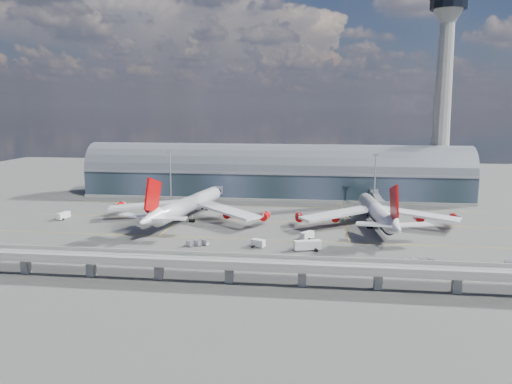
# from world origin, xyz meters

# --- Properties ---
(ground) EXTENTS (500.00, 500.00, 0.00)m
(ground) POSITION_xyz_m (0.00, 0.00, 0.00)
(ground) COLOR #474744
(ground) RESTS_ON ground
(taxi_lines) EXTENTS (200.00, 80.12, 0.01)m
(taxi_lines) POSITION_xyz_m (0.00, 22.11, 0.01)
(taxi_lines) COLOR gold
(taxi_lines) RESTS_ON ground
(terminal) EXTENTS (200.00, 30.00, 28.00)m
(terminal) POSITION_xyz_m (0.00, 77.99, 11.34)
(terminal) COLOR #202E36
(terminal) RESTS_ON ground
(control_tower) EXTENTS (19.00, 19.00, 103.00)m
(control_tower) POSITION_xyz_m (85.00, 83.00, 51.64)
(control_tower) COLOR gray
(control_tower) RESTS_ON ground
(guideway) EXTENTS (220.00, 8.50, 7.20)m
(guideway) POSITION_xyz_m (-0.00, -55.00, 5.29)
(guideway) COLOR gray
(guideway) RESTS_ON ground
(floodlight_mast_left) EXTENTS (3.00, 0.70, 25.70)m
(floodlight_mast_left) POSITION_xyz_m (-50.00, 55.00, 13.63)
(floodlight_mast_left) COLOR gray
(floodlight_mast_left) RESTS_ON ground
(floodlight_mast_right) EXTENTS (3.00, 0.70, 25.70)m
(floodlight_mast_right) POSITION_xyz_m (50.00, 55.00, 13.63)
(floodlight_mast_right) COLOR gray
(floodlight_mast_right) RESTS_ON ground
(airliner_left) EXTENTS (70.91, 74.64, 22.82)m
(airliner_left) POSITION_xyz_m (-31.38, 15.76, 6.52)
(airliner_left) COLOR white
(airliner_left) RESTS_ON ground
(airliner_right) EXTENTS (65.97, 68.98, 21.87)m
(airliner_right) POSITION_xyz_m (47.33, 15.13, 5.67)
(airliner_right) COLOR white
(airliner_right) RESTS_ON ground
(jet_bridge_left) EXTENTS (4.40, 28.00, 7.25)m
(jet_bridge_left) POSITION_xyz_m (-27.44, 53.12, 5.18)
(jet_bridge_left) COLOR gray
(jet_bridge_left) RESTS_ON ground
(jet_bridge_right) EXTENTS (4.40, 32.00, 7.25)m
(jet_bridge_right) POSITION_xyz_m (50.65, 51.18, 5.18)
(jet_bridge_right) COLOR gray
(jet_bridge_right) RESTS_ON ground
(service_truck_0) EXTENTS (3.32, 7.16, 2.85)m
(service_truck_0) POSITION_xyz_m (-84.60, 12.19, 1.47)
(service_truck_0) COLOR silver
(service_truck_0) RESTS_ON ground
(service_truck_1) EXTENTS (5.14, 3.90, 2.71)m
(service_truck_1) POSITION_xyz_m (3.56, -19.61, 1.37)
(service_truck_1) COLOR silver
(service_truck_1) RESTS_ON ground
(service_truck_2) EXTENTS (9.50, 4.89, 3.31)m
(service_truck_2) POSITION_xyz_m (20.48, -21.22, 1.72)
(service_truck_2) COLOR silver
(service_truck_2) RESTS_ON ground
(service_truck_3) EXTENTS (5.25, 6.07, 2.83)m
(service_truck_3) POSITION_xyz_m (19.97, -7.49, 1.45)
(service_truck_3) COLOR silver
(service_truck_3) RESTS_ON ground
(service_truck_4) EXTENTS (2.99, 4.74, 2.55)m
(service_truck_4) POSITION_xyz_m (36.43, 33.19, 1.29)
(service_truck_4) COLOR silver
(service_truck_4) RESTS_ON ground
(service_truck_5) EXTENTS (3.95, 5.46, 2.47)m
(service_truck_5) POSITION_xyz_m (-31.84, 38.07, 1.26)
(service_truck_5) COLOR silver
(service_truck_5) RESTS_ON ground
(cargo_train_0) EXTENTS (8.05, 5.15, 1.82)m
(cargo_train_0) POSITION_xyz_m (-17.47, -20.77, 0.95)
(cargo_train_0) COLOR gray
(cargo_train_0) RESTS_ON ground
(cargo_train_1) EXTENTS (10.40, 4.36, 1.72)m
(cargo_train_1) POSITION_xyz_m (54.88, -31.99, 0.90)
(cargo_train_1) COLOR gray
(cargo_train_1) RESTS_ON ground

